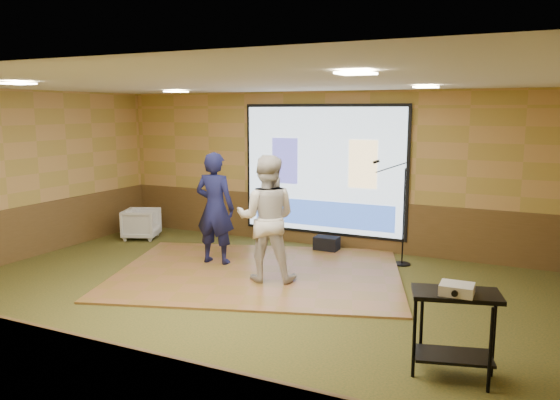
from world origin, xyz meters
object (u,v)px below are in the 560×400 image
at_px(mic_stand, 400,237).
at_px(duffel_bag, 327,244).
at_px(projector_screen, 323,171).
at_px(av_table, 455,319).
at_px(player_left, 215,208).
at_px(banquet_chair, 142,224).
at_px(dance_floor, 258,273).
at_px(projector, 457,289).
at_px(player_right, 266,218).

height_order(mic_stand, duffel_bag, mic_stand).
relative_size(projector_screen, duffel_bag, 7.37).
relative_size(av_table, duffel_bag, 1.97).
distance_m(projector_screen, player_left, 2.39).
height_order(player_left, banquet_chair, player_left).
distance_m(projector_screen, duffel_bag, 1.40).
bearing_deg(dance_floor, duffel_bag, 74.65).
bearing_deg(banquet_chair, projector_screen, -96.08).
relative_size(mic_stand, duffel_bag, 4.01).
bearing_deg(banquet_chair, projector, -139.42).
bearing_deg(banquet_chair, av_table, -138.94).
relative_size(projector_screen, dance_floor, 0.73).
distance_m(projector, duffel_bag, 5.13).
xyz_separation_m(player_left, av_table, (4.30, -2.43, -0.39)).
distance_m(player_right, av_table, 3.66).
bearing_deg(mic_stand, dance_floor, -147.41).
height_order(player_left, duffel_bag, player_left).
distance_m(player_left, projector, 4.99).
xyz_separation_m(projector_screen, player_left, (-1.19, -2.01, -0.48)).
relative_size(dance_floor, av_table, 5.15).
xyz_separation_m(dance_floor, projector, (3.39, -2.33, 0.92)).
bearing_deg(mic_stand, banquet_chair, 178.29).
height_order(dance_floor, projector, projector).
bearing_deg(projector, mic_stand, 109.34).
bearing_deg(player_right, dance_floor, -62.83).
height_order(av_table, duffel_bag, av_table).
bearing_deg(player_right, duffel_bag, -113.12).
bearing_deg(projector_screen, projector, -55.34).
distance_m(player_left, mic_stand, 3.21).
distance_m(dance_floor, player_left, 1.35).
bearing_deg(projector, projector_screen, 123.44).
bearing_deg(av_table, projector, -81.36).
bearing_deg(av_table, banquet_chair, 153.12).
relative_size(player_right, av_table, 2.20).
distance_m(player_left, banquet_chair, 2.70).
bearing_deg(player_left, dance_floor, 163.90).
xyz_separation_m(projector_screen, duffel_bag, (0.23, -0.36, -1.33)).
xyz_separation_m(player_right, mic_stand, (1.63, 1.85, -0.51)).
relative_size(dance_floor, player_left, 2.38).
xyz_separation_m(projector, banquet_chair, (-6.74, 3.49, -0.62)).
xyz_separation_m(av_table, projector, (0.01, -0.08, 0.33)).
height_order(player_left, projector, player_left).
bearing_deg(duffel_bag, av_table, -54.77).
relative_size(av_table, mic_stand, 0.49).
height_order(player_right, av_table, player_right).
height_order(av_table, banquet_chair, av_table).
height_order(projector_screen, mic_stand, projector_screen).
xyz_separation_m(av_table, mic_stand, (-1.44, 3.80, -0.11)).
bearing_deg(dance_floor, av_table, -33.71).
bearing_deg(player_right, projector, 128.75).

